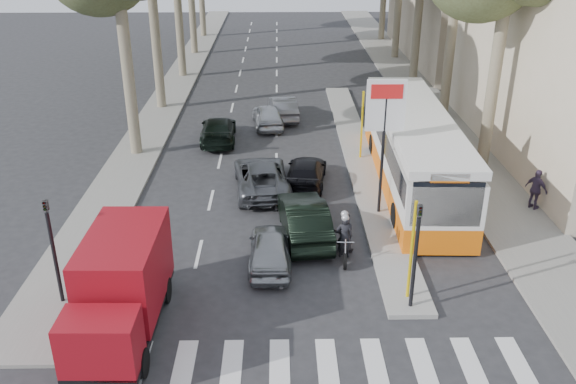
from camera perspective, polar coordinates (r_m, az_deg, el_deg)
The scene contains 19 objects.
ground at distance 20.41m, azimuth 1.44°, elevation -8.57°, with size 120.00×120.00×0.00m, color #28282B.
sidewalk_right at distance 44.49m, azimuth 11.44°, elevation 9.77°, with size 3.20×70.00×0.12m, color gray.
median_left at distance 46.96m, azimuth -9.92°, elevation 10.67°, with size 2.40×64.00×0.12m, color gray.
traffic_island at distance 30.44m, azimuth 6.76°, elevation 3.13°, with size 1.50×26.00×0.16m, color gray.
billboard at distance 23.63m, azimuth 9.00°, elevation 5.92°, with size 1.50×12.10×5.60m.
traffic_light_island at distance 18.27m, azimuth 11.98°, elevation -4.37°, with size 0.16×0.41×3.60m.
traffic_light_left at distance 19.49m, azimuth -21.33°, elevation -3.70°, with size 0.16×0.41×3.60m.
silver_hatchback at distance 21.13m, azimuth -1.67°, elevation -5.32°, with size 1.48×3.67×1.25m, color #95999D.
dark_hatchback at distance 22.86m, azimuth 1.54°, elevation -2.49°, with size 1.59×4.56×1.50m, color black.
queue_car_a at distance 26.69m, azimuth -2.50°, elevation 1.48°, with size 2.23×4.84×1.35m, color #4E5055.
queue_car_b at distance 27.26m, azimuth 1.69°, elevation 1.83°, with size 1.68×4.13×1.20m, color black.
queue_car_c at distance 34.93m, azimuth -1.90°, elevation 7.16°, with size 1.55×3.85×1.31m, color #A8ABB0.
queue_car_d at distance 36.36m, azimuth -0.45°, elevation 7.91°, with size 1.41×4.04×1.33m, color #505258.
queue_car_e at distance 32.80m, azimuth -6.54°, elevation 5.80°, with size 1.81×4.45×1.29m, color black.
red_truck at distance 18.20m, azimuth -15.32°, elevation -8.47°, with size 2.14×5.39×2.86m.
city_bus at distance 27.33m, azimuth 11.68°, elevation 4.02°, with size 3.14×12.82×3.36m.
motorcycle at distance 21.69m, azimuth 5.27°, elevation -4.08°, with size 0.75×2.04×1.74m.
pedestrian_near at distance 26.67m, azimuth 22.20°, elevation 0.23°, with size 0.99×0.49×1.70m, color #453550.
pedestrian_far at distance 28.63m, azimuth 15.89°, elevation 2.83°, with size 1.11×0.49×1.72m, color #645B4B.
Camera 1 is at (-0.78, -17.04, 11.22)m, focal length 38.00 mm.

